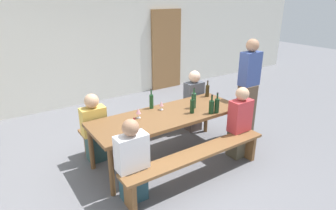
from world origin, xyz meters
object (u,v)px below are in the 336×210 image
Objects in this scene: wine_glass_1 at (161,104)px; wine_bottle_2 at (192,106)px; seated_guest_near_0 at (132,163)px; wooden_door at (166,50)px; wine_bottle_0 at (151,101)px; wine_bottle_3 at (194,100)px; seated_guest_far_0 at (94,129)px; wine_glass_0 at (134,120)px; bench_far at (145,121)px; wine_bottle_4 at (217,105)px; tasting_table at (168,118)px; wine_glass_2 at (138,111)px; seated_guest_far_1 at (194,102)px; seated_guest_near_1 at (239,124)px; wine_bottle_5 at (211,107)px; wine_bottle_1 at (207,91)px; bench_near at (198,157)px; standing_host at (248,91)px.

wine_bottle_2 is at bearing -49.26° from wine_glass_1.
wine_glass_1 is at bearing -49.89° from seated_guest_near_0.
wooden_door is 3.46m from wine_bottle_0.
wine_bottle_3 is 1.61m from seated_guest_far_0.
wine_glass_0 is at bearing -140.25° from wine_bottle_0.
bench_far is 1.02m from wine_bottle_3.
wine_bottle_3 reaches higher than wine_bottle_2.
wine_bottle_4 reaches higher than wine_glass_0.
wooden_door is 0.92× the size of bench_far.
wine_glass_2 is (-0.44, 0.12, 0.18)m from tasting_table.
wine_glass_1 is 0.12× the size of seated_guest_far_1.
bench_far is 1.63m from seated_guest_near_1.
wine_bottle_5 reaches higher than tasting_table.
wine_bottle_5 is 0.55m from seated_guest_near_1.
wine_glass_1 is 0.93× the size of wine_glass_2.
seated_guest_far_0 reaches higher than wine_bottle_3.
bench_far is 0.71m from wine_glass_1.
wine_glass_2 is at bearing 171.82° from wine_bottle_3.
wine_glass_2 reaches higher than tasting_table.
bench_far is at bearing -130.84° from wooden_door.
seated_guest_near_0 reaches higher than wine_glass_1.
wine_bottle_1 is at bearing -23.32° from bench_far.
bench_near is 7.02× the size of wine_bottle_4.
wooden_door reaches higher than bench_far.
tasting_table is (-2.04, -3.08, -0.37)m from wooden_door.
seated_guest_near_1 is 0.82m from standing_host.
wine_glass_2 is (-2.47, -2.96, -0.19)m from wooden_door.
wine_glass_1 is at bearing 130.74° from wine_bottle_2.
wine_glass_0 is 2.21m from standing_host.
bench_near is 1.97× the size of seated_guest_near_1.
wooden_door reaches higher than standing_host.
wooden_door is at bearing 70.29° from wine_bottle_1.
tasting_table is 2.05× the size of seated_guest_far_1.
wine_bottle_5 is 1.10m from wine_glass_2.
wine_bottle_5 is 0.26× the size of seated_guest_far_1.
standing_host reaches higher than wine_bottle_3.
wine_glass_2 is 0.14× the size of seated_guest_near_0.
seated_guest_near_0 is (-1.41, -0.57, -0.36)m from wine_bottle_3.
wine_bottle_2 is 0.22m from wine_bottle_3.
bench_near is at bearing -145.63° from wine_bottle_5.
wine_bottle_1 is (1.03, 0.28, 0.18)m from tasting_table.
wooden_door is at bearing 129.84° from seated_guest_far_0.
wine_bottle_4 reaches higher than wine_bottle_1.
wine_bottle_5 reaches higher than bench_far.
wooden_door reaches higher than bench_near.
wine_glass_0 is at bearing -66.86° from seated_guest_far_1.
seated_guest_near_1 reaches higher than tasting_table.
wine_bottle_2 is 0.28× the size of seated_guest_near_0.
wine_glass_2 is 0.91m from seated_guest_near_0.
seated_guest_far_0 is at bearing 171.60° from wine_bottle_1.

